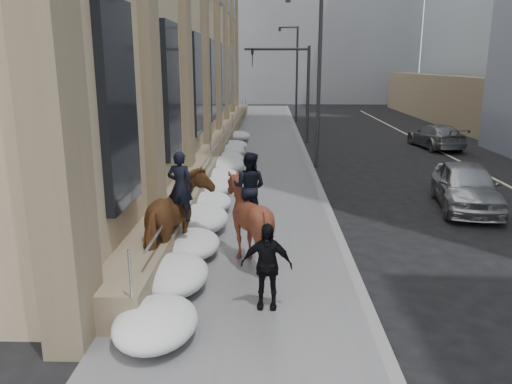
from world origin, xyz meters
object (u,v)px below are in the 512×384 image
Objects in this scene: pedestrian at (266,266)px; car_silver at (466,186)px; mounted_horse_right at (248,217)px; car_grey at (436,136)px; mounted_horse_left at (178,218)px.

pedestrian reaches higher than car_silver.
pedestrian is 10.32m from car_silver.
mounted_horse_right reaches higher than car_grey.
pedestrian is at bearing -121.72° from car_silver.
mounted_horse_left is at bearing -138.85° from car_silver.
pedestrian is (2.15, -2.25, -0.28)m from mounted_horse_left.
pedestrian is at bearing 143.07° from mounted_horse_left.
car_silver is (6.86, 7.72, -0.20)m from pedestrian.
car_grey is at bearing 86.40° from car_silver.
mounted_horse_left is 10.54m from car_silver.
pedestrian is 23.06m from car_grey.
car_silver is at bearing 51.58° from pedestrian.
pedestrian is (0.47, -2.37, -0.28)m from mounted_horse_right.
mounted_horse_right is at bearing -134.01° from car_silver.
car_silver is (7.33, 5.34, -0.48)m from mounted_horse_right.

